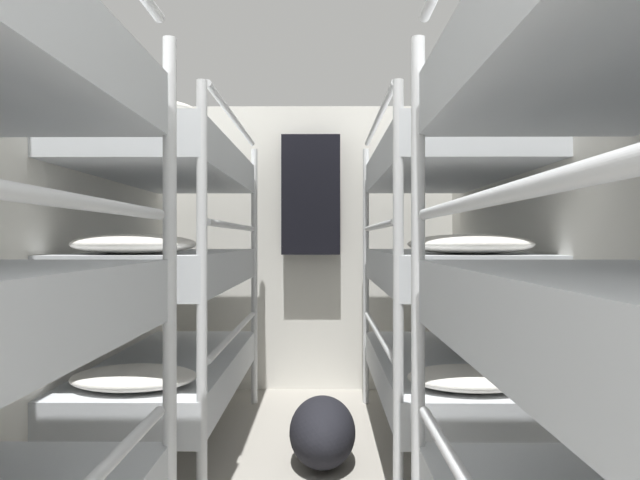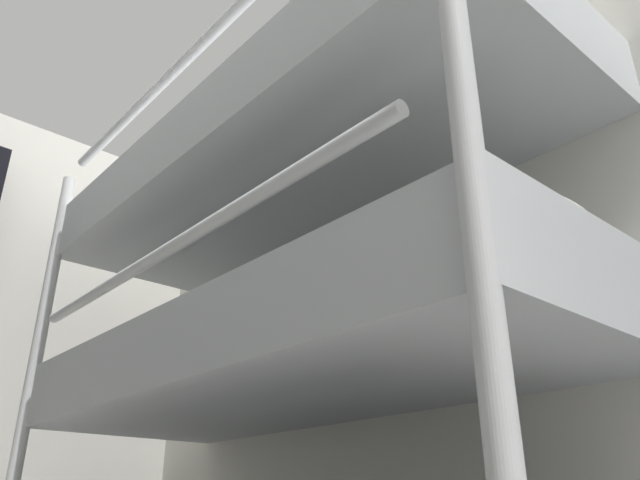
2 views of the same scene
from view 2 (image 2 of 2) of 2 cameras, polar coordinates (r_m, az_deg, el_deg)
bunk_stack_right_far at (r=1.63m, az=-2.85°, el=-10.83°), size 0.72×1.80×1.85m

